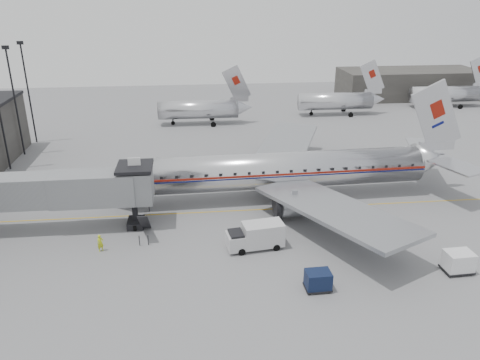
{
  "coord_description": "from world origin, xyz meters",
  "views": [
    {
      "loc": [
        -3.48,
        -39.12,
        21.9
      ],
      "look_at": [
        1.56,
        6.85,
        3.2
      ],
      "focal_mm": 35.0,
      "sensor_mm": 36.0,
      "label": 1
    }
  ],
  "objects_px": {
    "baggage_cart_white": "(458,261)",
    "ramp_worker": "(100,243)",
    "baggage_cart_navy": "(318,280)",
    "airliner": "(285,170)",
    "service_van": "(256,236)"
  },
  "relations": [
    {
      "from": "airliner",
      "to": "baggage_cart_navy",
      "type": "bearing_deg",
      "value": -94.46
    },
    {
      "from": "service_van",
      "to": "baggage_cart_navy",
      "type": "relative_size",
      "value": 2.59
    },
    {
      "from": "airliner",
      "to": "service_van",
      "type": "distance_m",
      "value": 12.19
    },
    {
      "from": "baggage_cart_navy",
      "to": "baggage_cart_white",
      "type": "relative_size",
      "value": 0.86
    },
    {
      "from": "baggage_cart_white",
      "to": "baggage_cart_navy",
      "type": "bearing_deg",
      "value": -176.75
    },
    {
      "from": "airliner",
      "to": "ramp_worker",
      "type": "distance_m",
      "value": 21.47
    },
    {
      "from": "baggage_cart_navy",
      "to": "ramp_worker",
      "type": "height_order",
      "value": "ramp_worker"
    },
    {
      "from": "service_van",
      "to": "ramp_worker",
      "type": "distance_m",
      "value": 14.09
    },
    {
      "from": "airliner",
      "to": "baggage_cart_navy",
      "type": "height_order",
      "value": "airliner"
    },
    {
      "from": "airliner",
      "to": "service_van",
      "type": "bearing_deg",
      "value": -115.25
    },
    {
      "from": "service_van",
      "to": "baggage_cart_navy",
      "type": "bearing_deg",
      "value": -68.1
    },
    {
      "from": "baggage_cart_white",
      "to": "ramp_worker",
      "type": "height_order",
      "value": "baggage_cart_white"
    },
    {
      "from": "airliner",
      "to": "ramp_worker",
      "type": "relative_size",
      "value": 25.75
    },
    {
      "from": "airliner",
      "to": "ramp_worker",
      "type": "xyz_separation_m",
      "value": [
        -18.83,
        -10.02,
        -2.49
      ]
    },
    {
      "from": "airliner",
      "to": "baggage_cart_white",
      "type": "xyz_separation_m",
      "value": [
        11.47,
        -16.75,
        -2.31
      ]
    }
  ]
}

